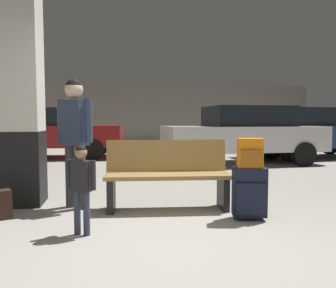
{
  "coord_description": "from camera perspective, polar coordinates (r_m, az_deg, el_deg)",
  "views": [
    {
      "loc": [
        -0.55,
        -2.92,
        1.15
      ],
      "look_at": [
        0.14,
        1.3,
        0.85
      ],
      "focal_mm": 36.46,
      "sensor_mm": 36.0,
      "label": 1
    }
  ],
  "objects": [
    {
      "name": "parked_car_side",
      "position": [
        11.25,
        22.91,
        1.95
      ],
      "size": [
        4.24,
        2.1,
        1.51
      ],
      "color": "navy",
      "rests_on": "ground_plane"
    },
    {
      "name": "child",
      "position": [
        3.51,
        -14.3,
        -5.85
      ],
      "size": [
        0.29,
        0.22,
        0.91
      ],
      "color": "#33384C",
      "rests_on": "ground_plane"
    },
    {
      "name": "ground_plane",
      "position": [
        7.05,
        -4.76,
        -5.8
      ],
      "size": [
        18.0,
        18.0,
        0.1
      ],
      "primitive_type": "cube",
      "color": "gray"
    },
    {
      "name": "adult",
      "position": [
        4.58,
        -15.34,
        2.48
      ],
      "size": [
        0.47,
        0.39,
        1.68
      ],
      "color": "#38383D",
      "rests_on": "ground_plane"
    },
    {
      "name": "garage_back_wall",
      "position": [
        15.79,
        -7.38,
        4.9
      ],
      "size": [
        18.0,
        0.12,
        2.8
      ],
      "primitive_type": "cube",
      "color": "gray",
      "rests_on": "ground_plane"
    },
    {
      "name": "bench",
      "position": [
        4.45,
        -0.1,
        -5.15
      ],
      "size": [
        1.64,
        0.66,
        0.89
      ],
      "color": "#9E7A42",
      "rests_on": "ground_plane"
    },
    {
      "name": "suitcase",
      "position": [
        4.08,
        13.46,
        -7.85
      ],
      "size": [
        0.41,
        0.3,
        0.6
      ],
      "color": "#191E33",
      "rests_on": "ground_plane"
    },
    {
      "name": "backpack_bright",
      "position": [
        4.01,
        13.56,
        -1.54
      ],
      "size": [
        0.31,
        0.24,
        0.34
      ],
      "color": "orange",
      "rests_on": "suitcase"
    },
    {
      "name": "structural_pillar",
      "position": [
        5.04,
        -23.58,
        6.84
      ],
      "size": [
        0.57,
        0.57,
        2.88
      ],
      "color": "black",
      "rests_on": "ground_plane"
    },
    {
      "name": "parked_car_near",
      "position": [
        9.22,
        12.51,
        1.78
      ],
      "size": [
        4.16,
        1.91,
        1.51
      ],
      "color": "silver",
      "rests_on": "ground_plane"
    },
    {
      "name": "parked_car_far",
      "position": [
        11.0,
        -18.66,
        2.02
      ],
      "size": [
        4.25,
        2.11,
        1.51
      ],
      "color": "maroon",
      "rests_on": "ground_plane"
    }
  ]
}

